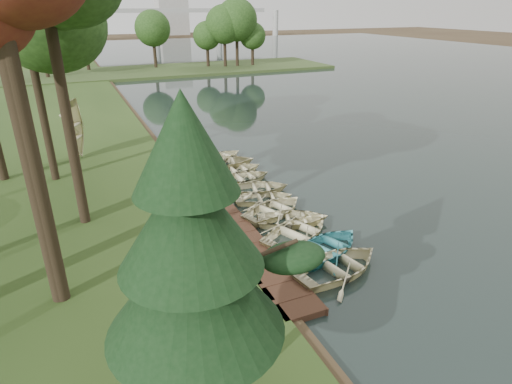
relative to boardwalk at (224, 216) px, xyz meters
name	(u,v)px	position (x,y,z in m)	size (l,w,h in m)	color
ground	(254,213)	(1.60, 0.00, -0.15)	(300.00, 300.00, 0.00)	#3D2F1D
water	(424,95)	(31.60, 20.00, -0.12)	(130.00, 200.00, 0.05)	black
boardwalk	(224,216)	(0.00, 0.00, 0.00)	(1.60, 16.00, 0.30)	#382115
peninsula	(173,70)	(9.60, 50.00, 0.08)	(50.00, 14.00, 0.45)	#34471F
far_trees	(147,28)	(6.27, 50.00, 6.28)	(45.60, 5.60, 8.80)	black
bridge	(128,14)	(13.91, 120.00, 6.93)	(95.90, 4.00, 8.60)	#A5A5A0
building_a	(171,7)	(31.60, 140.00, 8.85)	(10.00, 8.00, 18.00)	#A5A5A0
building_b	(62,17)	(-3.40, 145.00, 5.85)	(8.00, 8.00, 12.00)	#A5A5A0
rowboat_0	(339,264)	(2.48, -6.09, 0.30)	(2.79, 3.90, 0.81)	beige
rowboat_1	(328,245)	(2.88, -4.71, 0.28)	(2.60, 3.64, 0.75)	teal
rowboat_2	(298,229)	(2.39, -3.06, 0.30)	(2.76, 3.86, 0.80)	beige
rowboat_3	(293,217)	(2.77, -1.85, 0.25)	(2.40, 3.36, 0.70)	beige
rowboat_4	(274,208)	(2.42, -0.61, 0.27)	(2.55, 3.57, 0.74)	beige
rowboat_5	(264,196)	(2.55, 0.94, 0.22)	(2.18, 3.05, 0.63)	beige
rowboat_6	(259,186)	(2.82, 2.19, 0.24)	(2.35, 3.29, 0.68)	beige
rowboat_7	(244,176)	(2.66, 3.97, 0.23)	(2.30, 3.22, 0.67)	beige
rowboat_8	(237,168)	(2.81, 5.44, 0.22)	(2.22, 3.10, 0.64)	beige
rowboat_9	(223,161)	(2.38, 6.78, 0.31)	(2.86, 4.00, 0.83)	beige
rowboat_10	(221,155)	(2.74, 8.06, 0.22)	(2.22, 3.11, 0.64)	beige
stored_rowboat	(80,151)	(-5.79, 11.67, 0.54)	(2.70, 3.78, 0.78)	beige
tree_6	(22,11)	(-7.33, 8.13, 9.05)	(5.22, 5.22, 11.17)	black
pine_tree	(191,246)	(-4.22, -10.30, 5.01)	(3.80, 3.80, 7.91)	black
reeds_0	(196,216)	(-1.56, -0.76, 0.68)	(0.60, 0.60, 1.07)	#3F661E
reeds_1	(141,192)	(-3.34, 2.90, 0.71)	(0.60, 0.60, 1.12)	#3F661E
reeds_2	(172,199)	(-2.11, 1.48, 0.69)	(0.60, 0.60, 1.08)	#3F661E
reeds_3	(172,166)	(-1.00, 6.06, 0.67)	(0.60, 0.60, 1.04)	#3F661E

